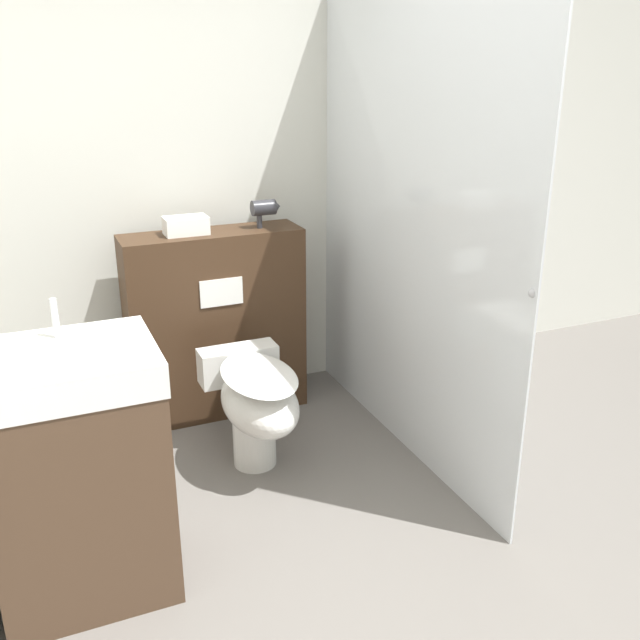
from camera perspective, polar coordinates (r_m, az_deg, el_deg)
The scene contains 8 objects.
ground_plane at distance 2.80m, azimuth 7.22°, elevation -20.76°, with size 12.00×12.00×0.00m, color slate.
wall_back at distance 3.93m, azimuth -6.51°, elevation 11.72°, with size 8.00×0.06×2.50m.
partition_panel at distance 3.81m, azimuth -8.31°, elevation -0.34°, with size 0.92×0.28×1.00m.
shower_glass at distance 3.30m, azimuth 7.07°, elevation 7.28°, with size 0.04×1.82×2.19m.
toilet at distance 3.30m, azimuth -5.18°, elevation -6.51°, with size 0.38×0.66×0.52m.
sink_vanity at distance 2.67m, azimuth -18.80°, elevation -11.57°, with size 0.60×0.48×1.07m.
hair_drier at distance 3.70m, azimuth -4.41°, elevation 8.90°, with size 0.15×0.08×0.14m.
folded_towel at distance 3.62m, azimuth -10.68°, elevation 7.44°, with size 0.21×0.13×0.09m.
Camera 1 is at (-1.13, -1.78, 1.84)m, focal length 40.00 mm.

